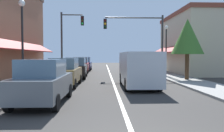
{
  "coord_description": "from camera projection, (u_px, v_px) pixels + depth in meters",
  "views": [
    {
      "loc": [
        -0.7,
        -4.01,
        1.9
      ],
      "look_at": [
        0.04,
        14.91,
        1.04
      ],
      "focal_mm": 35.8,
      "sensor_mm": 36.0,
      "label": 1
    }
  ],
  "objects": [
    {
      "name": "parked_car_second_left",
      "position": [
        65.0,
        72.0,
        14.05
      ],
      "size": [
        1.82,
        4.12,
        1.77
      ],
      "rotation": [
        0.0,
        0.0,
        -0.01
      ],
      "color": "brown",
      "rests_on": "ground"
    },
    {
      "name": "parked_car_third_left",
      "position": [
        76.0,
        68.0,
        19.25
      ],
      "size": [
        1.88,
        4.15,
        1.77
      ],
      "rotation": [
        0.0,
        0.0,
        0.03
      ],
      "color": "black",
      "rests_on": "ground"
    },
    {
      "name": "sidewalk_left",
      "position": [
        54.0,
        75.0,
        21.87
      ],
      "size": [
        2.6,
        56.0,
        0.12
      ],
      "primitive_type": "cube",
      "color": "gray",
      "rests_on": "ground"
    },
    {
      "name": "traffic_signal_mast_arm",
      "position": [
        142.0,
        34.0,
        20.61
      ],
      "size": [
        5.57,
        0.5,
        5.67
      ],
      "color": "#333333",
      "rests_on": "ground"
    },
    {
      "name": "van_in_lane",
      "position": [
        139.0,
        68.0,
        13.52
      ],
      "size": [
        2.02,
        5.19,
        2.12
      ],
      "rotation": [
        0.0,
        0.0,
        0.01
      ],
      "color": "#B2B7BC",
      "rests_on": "ground"
    },
    {
      "name": "traffic_signal_left_corner",
      "position": [
        68.0,
        35.0,
        21.9
      ],
      "size": [
        2.3,
        0.5,
        6.18
      ],
      "color": "#333333",
      "rests_on": "ground"
    },
    {
      "name": "lane_center_stripe",
      "position": [
        110.0,
        75.0,
        22.08
      ],
      "size": [
        0.14,
        52.0,
        0.01
      ],
      "primitive_type": "cube",
      "color": "silver",
      "rests_on": "ground"
    },
    {
      "name": "ground_plane",
      "position": [
        110.0,
        75.0,
        22.08
      ],
      "size": [
        80.0,
        80.0,
        0.0
      ],
      "primitive_type": "plane",
      "color": "#33302D"
    },
    {
      "name": "street_lamp_left_near",
      "position": [
        22.0,
        30.0,
        12.3
      ],
      "size": [
        0.36,
        0.36,
        4.97
      ],
      "color": "black",
      "rests_on": "ground"
    },
    {
      "name": "storefront_right_block",
      "position": [
        195.0,
        44.0,
        24.29
      ],
      "size": [
        6.34,
        10.2,
        6.47
      ],
      "color": "#BCAD8E",
      "rests_on": "ground"
    },
    {
      "name": "parked_car_distant_left",
      "position": [
        84.0,
        64.0,
        28.89
      ],
      "size": [
        1.79,
        4.11,
        1.77
      ],
      "rotation": [
        0.0,
        0.0,
        0.0
      ],
      "color": "navy",
      "rests_on": "ground"
    },
    {
      "name": "street_lamp_right_mid",
      "position": [
        166.0,
        42.0,
        20.12
      ],
      "size": [
        0.36,
        0.36,
        4.65
      ],
      "color": "black",
      "rests_on": "ground"
    },
    {
      "name": "sidewalk_right",
      "position": [
        165.0,
        74.0,
        22.29
      ],
      "size": [
        2.6,
        56.0,
        0.12
      ],
      "primitive_type": "cube",
      "color": "gray",
      "rests_on": "ground"
    },
    {
      "name": "parked_car_far_left",
      "position": [
        81.0,
        65.0,
        24.86
      ],
      "size": [
        1.85,
        4.13,
        1.77
      ],
      "rotation": [
        0.0,
        0.0,
        0.02
      ],
      "color": "maroon",
      "rests_on": "ground"
    },
    {
      "name": "tree_right_near",
      "position": [
        187.0,
        37.0,
        16.79
      ],
      "size": [
        2.42,
        2.42,
        4.7
      ],
      "color": "#4C331E",
      "rests_on": "ground"
    },
    {
      "name": "parked_car_nearest_left",
      "position": [
        43.0,
        82.0,
        8.84
      ],
      "size": [
        1.82,
        4.12,
        1.77
      ],
      "rotation": [
        0.0,
        0.0,
        -0.01
      ],
      "color": "#4C5156",
      "rests_on": "ground"
    }
  ]
}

